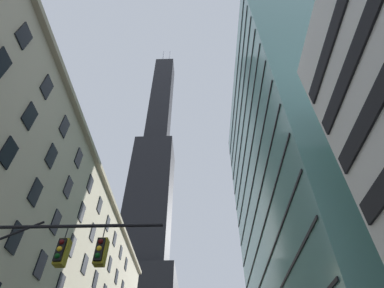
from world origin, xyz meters
name	(u,v)px	position (x,y,z in m)	size (l,w,h in m)	color
station_building	(14,281)	(-18.71, 27.70, 14.62)	(16.09, 67.40, 29.27)	#BCAF93
dark_skyscraper	(146,229)	(-17.94, 99.27, 60.60)	(25.26, 25.26, 200.93)	black
glass_office_midrise	(305,186)	(18.87, 28.55, 28.11)	(15.84, 38.26, 56.22)	slate
traffic_signal_mast	(20,276)	(-3.55, 3.24, 5.77)	(8.57, 0.63, 7.85)	black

